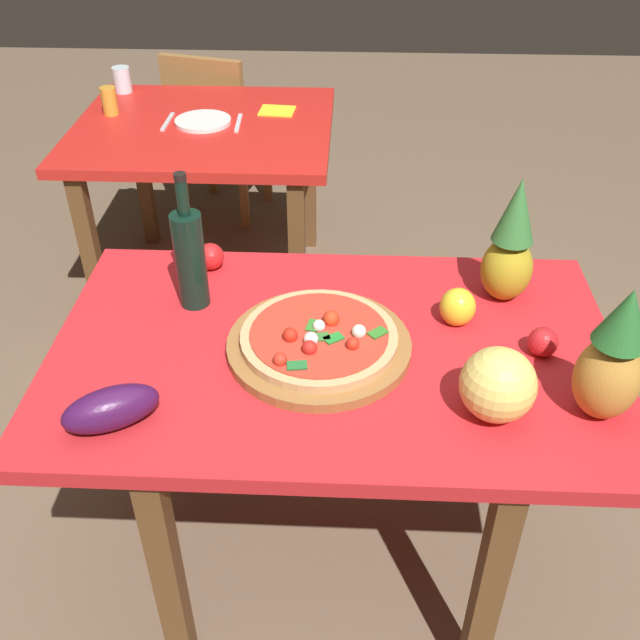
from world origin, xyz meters
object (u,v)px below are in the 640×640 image
object	(u,v)px
pineapple_right	(612,361)
fork_utensil	(168,122)
eggplant	(111,409)
dinner_plate	(203,121)
display_table	(333,376)
pizza	(319,337)
pineapple_left	(510,247)
drinking_glass_water	(122,80)
melon	(498,385)
tomato_beside_pepper	(211,256)
napkin_folded	(277,111)
dining_chair	(216,128)
wine_bottle	(190,257)
background_table	(205,149)
drinking_glass_juice	(109,101)
bell_pepper	(458,307)
tomato_near_board	(543,342)
pizza_board	(319,346)
knife_utensil	(238,123)

from	to	relation	value
pineapple_right	fork_utensil	distance (m)	2.02
pineapple_right	eggplant	world-z (taller)	pineapple_right
dinner_plate	pineapple_right	bearing A→B (deg)	-54.66
display_table	pizza	distance (m)	0.14
pineapple_left	fork_utensil	xyz separation A→B (m)	(-1.12, 1.15, -0.14)
pizza	drinking_glass_water	size ratio (longest dim) A/B	3.47
pizza	melon	distance (m)	0.42
tomato_beside_pepper	drinking_glass_water	distance (m)	1.52
eggplant	napkin_folded	world-z (taller)	eggplant
pineapple_left	dinner_plate	distance (m)	1.52
display_table	dining_chair	bearing A→B (deg)	107.33
wine_bottle	display_table	bearing A→B (deg)	-24.56
eggplant	wine_bottle	bearing A→B (deg)	78.92
background_table	drinking_glass_water	xyz separation A→B (m)	(-0.40, 0.35, 0.16)
fork_utensil	tomato_beside_pepper	bearing A→B (deg)	-70.50
pizza	napkin_folded	size ratio (longest dim) A/B	2.61
pineapple_right	drinking_glass_juice	bearing A→B (deg)	132.24
pizza	bell_pepper	distance (m)	0.36
pizza	pineapple_right	xyz separation A→B (m)	(0.60, -0.18, 0.10)
eggplant	drinking_glass_water	bearing A→B (deg)	104.44
tomato_beside_pepper	drinking_glass_water	xyz separation A→B (m)	(-0.62, 1.39, 0.02)
drinking_glass_juice	dinner_plate	xyz separation A→B (m)	(0.39, -0.08, -0.05)
bell_pepper	tomato_near_board	bearing A→B (deg)	-32.56
background_table	dining_chair	bearing A→B (deg)	96.85
bell_pepper	drinking_glass_juice	bearing A→B (deg)	132.64
bell_pepper	tomato_near_board	xyz separation A→B (m)	(0.18, -0.12, -0.01)
melon	eggplant	bearing A→B (deg)	-174.92
pizza_board	drinking_glass_water	bearing A→B (deg)	118.10
dinner_plate	fork_utensil	size ratio (longest dim) A/B	1.22
dinner_plate	knife_utensil	bearing A→B (deg)	0.00
dining_chair	pizza_board	world-z (taller)	dining_chair
dining_chair	melon	distance (m)	2.48
pizza_board	tomato_beside_pepper	bearing A→B (deg)	132.16
wine_bottle	pineapple_right	distance (m)	0.99
tomato_near_board	drinking_glass_juice	distance (m)	2.04
eggplant	tomato_beside_pepper	bearing A→B (deg)	80.63
dining_chair	drinking_glass_juice	world-z (taller)	drinking_glass_juice
dinner_plate	bell_pepper	bearing A→B (deg)	-56.01
tomato_beside_pepper	bell_pepper	bearing A→B (deg)	-18.64
pineapple_right	dinner_plate	size ratio (longest dim) A/B	1.42
fork_utensil	pizza_board	bearing A→B (deg)	-63.55
napkin_folded	tomato_near_board	bearing A→B (deg)	-63.52
dining_chair	pizza_board	distance (m)	2.17
pineapple_left	knife_utensil	distance (m)	1.44
display_table	bell_pepper	size ratio (longest dim) A/B	13.79
drinking_glass_juice	napkin_folded	size ratio (longest dim) A/B	0.78
pineapple_right	napkin_folded	size ratio (longest dim) A/B	2.24
melon	dinner_plate	distance (m)	1.83
melon	tomato_beside_pepper	bearing A→B (deg)	141.88
display_table	tomato_beside_pepper	bearing A→B (deg)	136.35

